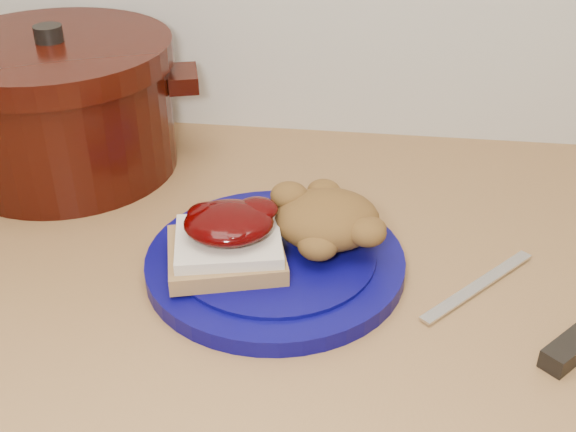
# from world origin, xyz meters

# --- Properties ---
(plate) EXTENTS (0.29, 0.29, 0.02)m
(plate) POSITION_xyz_m (-0.03, 1.48, 0.91)
(plate) COLOR #07054D
(plate) RESTS_ON wood_countertop
(sandwich) EXTENTS (0.13, 0.12, 0.05)m
(sandwich) POSITION_xyz_m (-0.07, 1.46, 0.94)
(sandwich) COLOR olive
(sandwich) RESTS_ON plate
(stuffing_mound) EXTENTS (0.12, 0.10, 0.05)m
(stuffing_mound) POSITION_xyz_m (0.02, 1.50, 0.95)
(stuffing_mound) COLOR brown
(stuffing_mound) RESTS_ON plate
(butter_knife) EXTENTS (0.11, 0.13, 0.00)m
(butter_knife) POSITION_xyz_m (0.16, 1.47, 0.90)
(butter_knife) COLOR silver
(butter_knife) RESTS_ON wood_countertop
(dutch_oven) EXTENTS (0.34, 0.34, 0.17)m
(dutch_oven) POSITION_xyz_m (-0.31, 1.66, 0.98)
(dutch_oven) COLOR black
(dutch_oven) RESTS_ON wood_countertop
(pepper_grinder) EXTENTS (0.08, 0.08, 0.13)m
(pepper_grinder) POSITION_xyz_m (-0.36, 1.66, 0.97)
(pepper_grinder) COLOR black
(pepper_grinder) RESTS_ON wood_countertop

